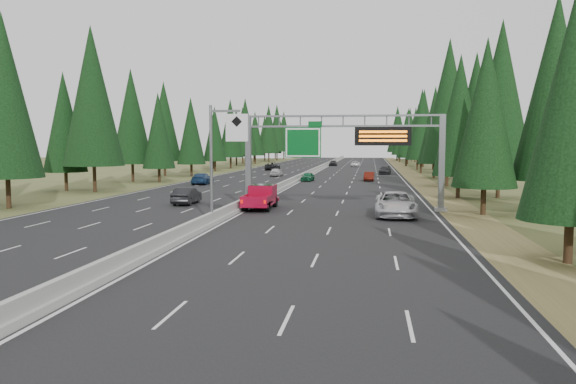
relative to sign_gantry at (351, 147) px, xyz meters
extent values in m
cube|color=black|center=(-8.92, 45.12, -5.23)|extent=(32.00, 260.00, 0.08)
cube|color=olive|center=(8.88, 45.12, -5.24)|extent=(3.60, 260.00, 0.06)
cube|color=#465427|center=(-26.72, 45.12, -5.24)|extent=(3.60, 260.00, 0.06)
cube|color=gray|center=(-8.92, 45.12, -5.04)|extent=(0.70, 260.00, 0.30)
cube|color=gray|center=(-8.92, 45.12, -4.64)|extent=(0.30, 260.00, 0.60)
cube|color=slate|center=(-8.57, 0.12, -1.29)|extent=(0.45, 0.45, 7.80)
cube|color=gray|center=(-8.57, 0.12, -5.04)|extent=(0.90, 0.90, 0.30)
cube|color=slate|center=(7.28, 0.12, -1.29)|extent=(0.45, 0.45, 7.80)
cube|color=gray|center=(7.28, 0.12, -5.04)|extent=(0.90, 0.90, 0.30)
cube|color=slate|center=(-0.64, 0.12, 2.53)|extent=(15.85, 0.35, 0.16)
cube|color=slate|center=(-0.64, 0.12, 1.69)|extent=(15.85, 0.35, 0.16)
cube|color=#054C19|center=(-3.92, -0.13, 0.36)|extent=(3.00, 0.10, 2.50)
cube|color=silver|center=(-3.92, -0.19, 0.36)|extent=(2.85, 0.02, 2.35)
cube|color=#054C19|center=(-2.92, -0.13, 1.86)|extent=(1.10, 0.10, 0.45)
cube|color=black|center=(2.58, -0.18, 0.86)|extent=(4.50, 0.40, 1.50)
cube|color=orange|center=(2.58, -0.40, 1.21)|extent=(3.80, 0.02, 0.18)
cube|color=orange|center=(2.58, -0.40, 0.86)|extent=(3.80, 0.02, 0.18)
cube|color=orange|center=(2.58, -0.40, 0.51)|extent=(3.80, 0.02, 0.18)
cylinder|color=slate|center=(-8.92, -9.88, -1.19)|extent=(0.20, 0.20, 8.00)
cube|color=gray|center=(-8.92, -9.88, -5.09)|extent=(0.50, 0.50, 0.20)
cube|color=slate|center=(-7.92, -9.88, 2.41)|extent=(2.00, 0.15, 0.15)
cube|color=silver|center=(-7.12, -10.00, 1.31)|extent=(1.50, 0.06, 1.80)
cylinder|color=black|center=(10.63, -19.24, -4.25)|extent=(0.40, 0.40, 2.04)
cone|color=black|center=(10.63, -19.24, 2.14)|extent=(4.60, 4.60, 10.73)
cylinder|color=black|center=(10.29, -1.41, -4.18)|extent=(0.40, 0.40, 2.18)
cone|color=black|center=(10.29, -1.41, 2.62)|extent=(4.89, 4.89, 11.42)
cylinder|color=black|center=(15.51, -0.49, -3.91)|extent=(0.40, 0.40, 2.71)
cone|color=black|center=(15.51, -0.49, 4.56)|extent=(6.10, 6.10, 14.24)
cylinder|color=black|center=(10.41, 12.18, -4.11)|extent=(0.40, 0.40, 2.31)
cone|color=black|center=(10.41, 12.18, 3.11)|extent=(5.20, 5.20, 12.13)
cylinder|color=black|center=(14.55, 13.37, -3.83)|extent=(0.40, 0.40, 2.88)
cone|color=black|center=(14.55, 13.37, 5.16)|extent=(6.47, 6.47, 15.10)
cylinder|color=black|center=(11.46, 28.43, -3.75)|extent=(0.40, 0.40, 3.03)
cone|color=black|center=(11.46, 28.43, 5.72)|extent=(6.82, 6.82, 15.91)
cylinder|color=black|center=(15.32, 31.39, -3.86)|extent=(0.40, 0.40, 2.81)
cone|color=black|center=(15.32, 31.39, 4.93)|extent=(6.33, 6.33, 14.77)
cylinder|color=black|center=(11.75, 46.15, -4.10)|extent=(0.40, 0.40, 2.35)
cone|color=black|center=(11.75, 46.15, 3.24)|extent=(5.28, 5.28, 12.32)
cylinder|color=black|center=(14.76, 44.51, -4.12)|extent=(0.40, 0.40, 2.31)
cone|color=black|center=(14.76, 44.51, 3.09)|extent=(5.19, 5.19, 12.11)
cylinder|color=black|center=(11.08, 61.94, -4.01)|extent=(0.40, 0.40, 2.53)
cone|color=black|center=(11.08, 61.94, 3.89)|extent=(5.68, 5.68, 13.26)
cylinder|color=black|center=(15.49, 60.72, -3.83)|extent=(0.40, 0.40, 2.87)
cone|color=black|center=(15.49, 60.72, 5.14)|extent=(6.46, 6.46, 15.08)
cylinder|color=black|center=(11.58, 76.27, -4.15)|extent=(0.40, 0.40, 2.23)
cone|color=black|center=(11.58, 76.27, 2.83)|extent=(5.02, 5.02, 11.72)
cylinder|color=black|center=(14.93, 76.88, -4.29)|extent=(0.40, 0.40, 1.96)
cone|color=black|center=(14.93, 76.88, 1.84)|extent=(4.41, 4.41, 10.30)
cylinder|color=black|center=(10.27, 93.56, -4.21)|extent=(0.40, 0.40, 2.11)
cone|color=black|center=(10.27, 93.56, 2.38)|extent=(4.75, 4.75, 11.08)
cylinder|color=black|center=(14.10, 90.92, -3.79)|extent=(0.40, 0.40, 2.96)
cone|color=black|center=(14.10, 90.92, 5.45)|extent=(6.65, 6.65, 15.52)
cylinder|color=black|center=(11.57, 108.48, -4.06)|extent=(0.40, 0.40, 2.42)
cone|color=black|center=(11.57, 108.48, 3.50)|extent=(5.44, 5.44, 12.69)
cylinder|color=black|center=(14.51, 106.76, -4.39)|extent=(0.40, 0.40, 1.77)
cone|color=black|center=(14.51, 106.76, 1.13)|extent=(3.97, 3.97, 9.27)
cylinder|color=black|center=(10.36, 124.43, -4.16)|extent=(0.40, 0.40, 2.22)
cone|color=black|center=(10.36, 124.43, 2.78)|extent=(4.99, 4.99, 11.65)
cylinder|color=black|center=(14.86, 125.23, -3.95)|extent=(0.40, 0.40, 2.63)
cone|color=black|center=(14.86, 125.23, 4.27)|extent=(5.92, 5.92, 13.81)
cylinder|color=black|center=(10.13, 137.87, -3.85)|extent=(0.40, 0.40, 2.83)
cone|color=black|center=(10.13, 137.87, 5.00)|extent=(6.37, 6.37, 14.87)
cylinder|color=black|center=(14.84, 139.31, -4.23)|extent=(0.40, 0.40, 2.09)
cone|color=black|center=(14.84, 139.31, 2.29)|extent=(4.69, 4.69, 10.95)
cylinder|color=black|center=(11.34, 152.60, -3.97)|extent=(0.40, 0.40, 2.60)
cone|color=black|center=(11.34, 152.60, 4.15)|extent=(5.85, 5.85, 13.64)
cylinder|color=black|center=(15.06, 153.50, -3.81)|extent=(0.40, 0.40, 2.91)
cone|color=black|center=(15.06, 153.50, 5.28)|extent=(6.55, 6.55, 15.28)
cylinder|color=black|center=(-28.85, -2.65, -3.95)|extent=(0.40, 0.40, 2.64)
cone|color=black|center=(-28.85, -2.65, 4.32)|extent=(5.95, 5.95, 13.88)
cylinder|color=black|center=(-29.58, 13.89, -3.76)|extent=(0.40, 0.40, 3.02)
cone|color=black|center=(-29.58, 13.89, 5.66)|extent=(6.78, 6.78, 15.83)
cylinder|color=black|center=(-33.76, 15.08, -4.16)|extent=(0.40, 0.40, 2.22)
cone|color=black|center=(-33.76, 15.08, 2.79)|extent=(5.00, 5.00, 11.67)
cylinder|color=black|center=(-28.10, 29.99, -4.25)|extent=(0.40, 0.40, 2.04)
cone|color=black|center=(-28.10, 29.99, 2.13)|extent=(4.59, 4.59, 10.71)
cylinder|color=black|center=(-32.64, 31.27, -3.96)|extent=(0.40, 0.40, 2.62)
cone|color=black|center=(-32.64, 31.27, 4.22)|extent=(5.89, 5.89, 13.74)
cylinder|color=black|center=(-28.00, 44.30, -4.21)|extent=(0.40, 0.40, 2.12)
cone|color=black|center=(-28.00, 44.30, 2.40)|extent=(4.76, 4.76, 11.11)
cylinder|color=black|center=(-33.31, 46.01, -3.98)|extent=(0.40, 0.40, 2.58)
cone|color=black|center=(-33.31, 46.01, 4.10)|extent=(5.81, 5.81, 13.57)
cylinder|color=black|center=(-29.13, 62.70, -4.23)|extent=(0.40, 0.40, 2.07)
cone|color=black|center=(-29.13, 62.70, 2.24)|extent=(4.66, 4.66, 10.87)
cylinder|color=black|center=(-33.11, 59.69, -4.39)|extent=(0.40, 0.40, 1.76)
cone|color=black|center=(-33.11, 59.69, 1.13)|extent=(3.97, 3.97, 9.26)
cylinder|color=black|center=(-29.32, 76.25, -4.03)|extent=(0.40, 0.40, 2.48)
cone|color=black|center=(-29.32, 76.25, 3.71)|extent=(5.57, 5.57, 13.00)
cylinder|color=black|center=(-32.89, 74.43, -4.31)|extent=(0.40, 0.40, 1.91)
cone|color=black|center=(-32.89, 74.43, 1.66)|extent=(4.30, 4.30, 10.03)
cylinder|color=black|center=(-29.03, 90.06, -3.93)|extent=(0.40, 0.40, 2.69)
cone|color=black|center=(-29.03, 90.06, 4.47)|extent=(6.04, 6.04, 14.10)
cylinder|color=black|center=(-32.07, 93.09, -4.12)|extent=(0.40, 0.40, 2.30)
cone|color=black|center=(-32.07, 93.09, 3.07)|extent=(5.17, 5.17, 12.07)
cylinder|color=black|center=(-29.91, 106.18, -4.12)|extent=(0.40, 0.40, 2.31)
cone|color=black|center=(-29.91, 106.18, 3.09)|extent=(5.19, 5.19, 12.11)
cylinder|color=black|center=(-33.59, 106.90, -4.01)|extent=(0.40, 0.40, 2.51)
cone|color=black|center=(-33.59, 106.90, 3.84)|extent=(5.66, 5.66, 13.20)
cylinder|color=black|center=(-29.07, 122.69, -3.88)|extent=(0.40, 0.40, 2.77)
cone|color=black|center=(-29.07, 122.69, 4.78)|extent=(6.24, 6.24, 14.56)
cylinder|color=black|center=(-33.74, 122.84, -4.25)|extent=(0.40, 0.40, 2.04)
cone|color=black|center=(-33.74, 122.84, 2.12)|extent=(4.59, 4.59, 10.70)
cylinder|color=black|center=(-29.00, 137.42, -3.79)|extent=(0.40, 0.40, 2.96)
cone|color=black|center=(-29.00, 137.42, 5.44)|extent=(6.65, 6.65, 15.52)
cylinder|color=black|center=(-33.07, 137.12, -4.08)|extent=(0.40, 0.40, 2.38)
cone|color=black|center=(-33.07, 137.12, 3.35)|extent=(5.35, 5.35, 12.48)
cylinder|color=black|center=(-29.35, 154.63, -3.89)|extent=(0.40, 0.40, 2.76)
cone|color=black|center=(-29.35, 154.63, 4.72)|extent=(6.20, 6.20, 14.47)
cylinder|color=black|center=(-32.55, 154.95, -4.22)|extent=(0.40, 0.40, 2.10)
cone|color=black|center=(-32.55, 154.95, 2.33)|extent=(4.72, 4.72, 11.01)
imported|color=silver|center=(3.54, -3.59, -4.27)|extent=(3.17, 6.67, 1.84)
cylinder|color=black|center=(-8.34, -2.32, -4.75)|extent=(0.33, 0.87, 0.87)
cylinder|color=black|center=(-6.49, -2.32, -4.75)|extent=(0.33, 0.87, 0.87)
cylinder|color=black|center=(-8.34, 1.26, -4.75)|extent=(0.33, 0.87, 0.87)
cylinder|color=black|center=(-6.49, 1.26, -4.75)|extent=(0.33, 0.87, 0.87)
cube|color=maroon|center=(-7.42, -0.48, -4.59)|extent=(2.17, 6.09, 0.33)
cube|color=maroon|center=(-7.42, 0.50, -3.83)|extent=(2.06, 2.39, 1.20)
cube|color=black|center=(-7.42, 0.50, -3.50)|extent=(1.85, 2.06, 0.60)
cube|color=maroon|center=(-8.45, -2.11, -4.21)|extent=(0.11, 2.61, 0.65)
cube|color=maroon|center=(-6.38, -2.11, -4.21)|extent=(0.11, 2.61, 0.65)
cube|color=maroon|center=(-7.42, -3.41, -4.21)|extent=(2.17, 0.11, 0.65)
imported|color=#155E37|center=(-7.42, 35.15, -4.54)|extent=(1.87, 3.92, 1.29)
imported|color=#58150C|center=(1.48, 36.90, -4.53)|extent=(1.60, 4.09, 1.33)
imported|color=black|center=(4.25, 55.75, -4.48)|extent=(2.43, 5.05, 1.42)
imported|color=white|center=(-1.90, 88.56, -4.55)|extent=(2.21, 4.63, 1.27)
imported|color=black|center=(-7.42, 92.05, -4.47)|extent=(1.94, 4.30, 1.43)
imported|color=black|center=(-14.78, 2.33, -4.44)|extent=(1.75, 4.62, 1.51)
imported|color=navy|center=(-20.82, 26.81, -4.44)|extent=(2.31, 5.26, 1.50)
imported|color=#BEBEBE|center=(-13.96, 46.60, -4.50)|extent=(1.95, 4.14, 1.37)
imported|color=black|center=(-18.51, 68.71, -4.36)|extent=(3.16, 6.13, 1.65)
camera|label=1|loc=(1.59, -46.21, 0.26)|focal=35.00mm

